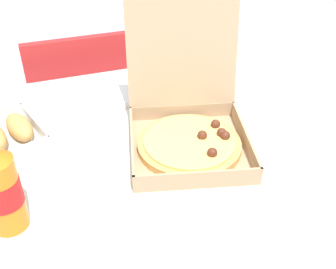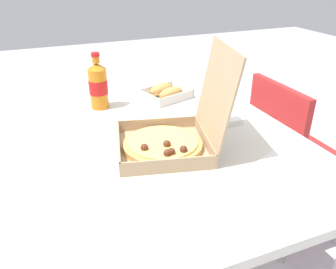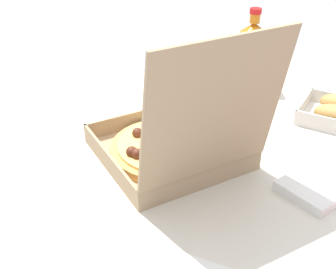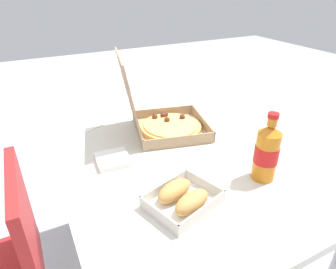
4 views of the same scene
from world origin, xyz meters
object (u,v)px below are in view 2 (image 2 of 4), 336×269
object	(u,v)px
bread_side_box	(166,92)
paper_menu	(293,173)
chair	(292,154)
cola_bottle	(98,85)
napkin_pile	(223,118)
pizza_box_open	(172,136)

from	to	relation	value
bread_side_box	paper_menu	bearing A→B (deg)	9.39
chair	cola_bottle	size ratio (longest dim) A/B	3.71
chair	bread_side_box	size ratio (longest dim) A/B	3.67
napkin_pile	bread_side_box	bearing A→B (deg)	-160.17
chair	napkin_pile	xyz separation A→B (m)	(0.06, -0.43, 0.28)
chair	paper_menu	world-z (taller)	chair
chair	bread_side_box	xyz separation A→B (m)	(-0.24, -0.53, 0.30)
pizza_box_open	napkin_pile	bearing A→B (deg)	115.63
paper_menu	chair	bearing A→B (deg)	112.69
chair	cola_bottle	distance (m)	0.93
pizza_box_open	bread_side_box	distance (m)	0.45
cola_bottle	bread_side_box	bearing A→B (deg)	89.23
chair	napkin_pile	bearing A→B (deg)	-81.94
cola_bottle	napkin_pile	distance (m)	0.51
pizza_box_open	chair	bearing A→B (deg)	105.07
cola_bottle	paper_menu	world-z (taller)	cola_bottle
pizza_box_open	napkin_pile	distance (m)	0.29
chair	bread_side_box	bearing A→B (deg)	-114.03
pizza_box_open	cola_bottle	size ratio (longest dim) A/B	1.74
chair	bread_side_box	world-z (taller)	chair
pizza_box_open	cola_bottle	xyz separation A→B (m)	(-0.43, -0.14, 0.05)
pizza_box_open	bread_side_box	world-z (taller)	pizza_box_open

